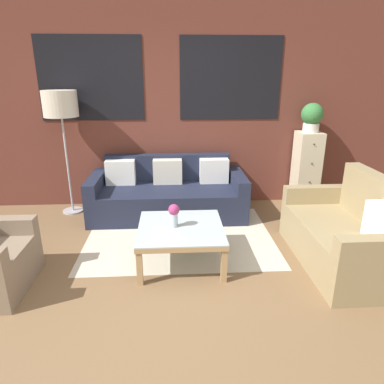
# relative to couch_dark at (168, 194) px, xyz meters

# --- Properties ---
(ground_plane) EXTENTS (16.00, 16.00, 0.00)m
(ground_plane) POSITION_rel_couch_dark_xyz_m (-0.06, -1.95, -0.28)
(ground_plane) COLOR brown
(wall_back_brick) EXTENTS (8.40, 0.09, 2.80)m
(wall_back_brick) POSITION_rel_couch_dark_xyz_m (-0.06, 0.49, 1.12)
(wall_back_brick) COLOR brown
(wall_back_brick) RESTS_ON ground_plane
(rug) EXTENTS (2.21, 1.66, 0.00)m
(rug) POSITION_rel_couch_dark_xyz_m (0.14, -0.73, -0.28)
(rug) COLOR beige
(rug) RESTS_ON ground_plane
(couch_dark) EXTENTS (2.08, 0.88, 0.78)m
(couch_dark) POSITION_rel_couch_dark_xyz_m (0.00, 0.00, 0.00)
(couch_dark) COLOR #1E2338
(couch_dark) RESTS_ON ground_plane
(settee_vintage) EXTENTS (0.80, 1.46, 0.92)m
(settee_vintage) POSITION_rel_couch_dark_xyz_m (1.83, -1.44, 0.03)
(settee_vintage) COLOR #99845B
(settee_vintage) RESTS_ON ground_plane
(coffee_table) EXTENTS (0.86, 0.86, 0.40)m
(coffee_table) POSITION_rel_couch_dark_xyz_m (0.14, -1.31, 0.06)
(coffee_table) COLOR silver
(coffee_table) RESTS_ON ground_plane
(floor_lamp) EXTENTS (0.44, 0.44, 1.67)m
(floor_lamp) POSITION_rel_couch_dark_xyz_m (-1.36, 0.16, 1.17)
(floor_lamp) COLOR #B2B2B7
(floor_lamp) RESTS_ON ground_plane
(drawer_cabinet) EXTENTS (0.33, 0.36, 1.09)m
(drawer_cabinet) POSITION_rel_couch_dark_xyz_m (2.01, 0.23, 0.26)
(drawer_cabinet) COLOR beige
(drawer_cabinet) RESTS_ON ground_plane
(potted_plant) EXTENTS (0.30, 0.30, 0.40)m
(potted_plant) POSITION_rel_couch_dark_xyz_m (2.01, 0.23, 1.02)
(potted_plant) COLOR silver
(potted_plant) RESTS_ON drawer_cabinet
(flower_vase) EXTENTS (0.11, 0.11, 0.24)m
(flower_vase) POSITION_rel_couch_dark_xyz_m (0.07, -1.30, 0.26)
(flower_vase) COLOR #ADBCC6
(flower_vase) RESTS_ON coffee_table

